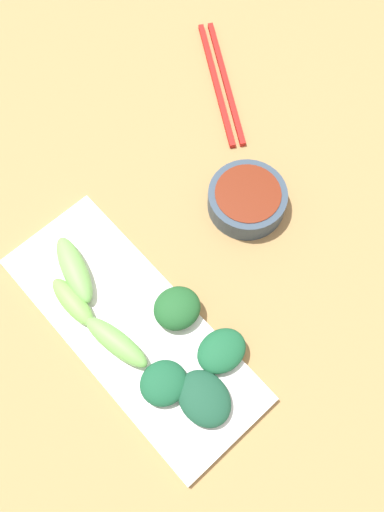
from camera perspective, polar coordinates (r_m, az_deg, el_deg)
The scene contains 11 objects.
tabletop at distance 0.76m, azimuth 0.12°, elevation -0.60°, with size 2.10×2.10×0.02m, color #9D7B49.
sauce_bowl at distance 0.77m, azimuth 5.59°, elevation 5.77°, with size 0.11×0.11×0.04m.
serving_plate at distance 0.71m, azimuth -6.02°, elevation -7.25°, with size 0.14×0.37×0.01m, color white.
broccoli_leafy_0 at distance 0.68m, azimuth -2.89°, elevation -12.71°, with size 0.06×0.05×0.02m, color #185433.
broccoli_stalk_1 at distance 0.73m, azimuth -11.82°, elevation -1.34°, with size 0.03×0.10×0.03m, color #70B556.
broccoli_stalk_2 at distance 0.69m, azimuth -7.67°, elevation -8.63°, with size 0.03×0.09×0.03m, color #70B654.
broccoli_leafy_3 at distance 0.69m, azimuth 3.01°, elevation -9.56°, with size 0.06×0.05×0.02m, color #195833.
broccoli_leafy_4 at distance 0.70m, azimuth -1.52°, elevation -5.30°, with size 0.06×0.06×0.03m, color #1E5627.
broccoli_stalk_5 at distance 0.72m, azimuth -11.96°, elevation -4.56°, with size 0.03×0.08×0.02m, color #71B24E.
broccoli_leafy_6 at distance 0.68m, azimuth 1.24°, elevation -14.21°, with size 0.06×0.07×0.02m, color #194831.
chopsticks at distance 0.89m, azimuth 2.94°, elevation 17.11°, with size 0.14×0.21×0.01m.
Camera 1 is at (0.19, 0.21, 0.71)m, focal length 39.54 mm.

